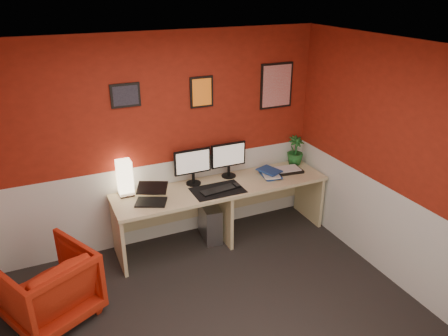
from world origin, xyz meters
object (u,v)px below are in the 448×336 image
Objects in this scene: desk at (222,212)px; zen_tray at (288,170)px; laptop at (151,194)px; monitor_right at (229,155)px; pc_tower at (210,221)px; armchair at (48,286)px; shoji_lamp at (125,179)px; potted_plant at (295,151)px; monitor_left at (193,162)px.

zen_tray is (0.94, 0.04, 0.38)m from desk.
desk is 1.01m from zen_tray.
laptop is 1.83m from zen_tray.
monitor_right is (1.07, 0.28, 0.18)m from laptop.
monitor_right is at bearing 40.00° from laptop.
pc_tower is 0.58× the size of armchair.
shoji_lamp is 1.04× the size of potted_plant.
armchair is at bearing -139.44° from shoji_lamp.
monitor_left is at bearing 147.66° from desk.
shoji_lamp is 0.69× the size of monitor_right.
desk reaches higher than pc_tower.
zen_tray is (1.82, 0.12, -0.09)m from laptop.
zen_tray is (2.03, -0.19, -0.18)m from shoji_lamp.
laptop is at bearing -161.34° from pc_tower.
pc_tower is 2.04m from armchair.
armchair is (-1.16, -0.51, -0.49)m from laptop.
desk is 6.78× the size of potted_plant.
monitor_left is 1.00× the size of monitor_right.
zen_tray is 3.07m from armchair.
zen_tray is at bearing -12.62° from monitor_right.
zen_tray reaches higher than armchair.
laptop is 0.86× the size of potted_plant.
zen_tray reaches higher than desk.
monitor_right is at bearing -0.98° from shoji_lamp.
desk is 1.25m from shoji_lamp.
desk is at bearing -177.67° from zen_tray.
monitor_right is 0.82m from zen_tray.
potted_plant reaches higher than armchair.
potted_plant is 0.50× the size of armchair.
potted_plant is at bearing -0.03° from monitor_right.
shoji_lamp is 1.28m from monitor_right.
desk is 7.88× the size of laptop.
armchair is (-3.19, -0.79, -0.57)m from potted_plant.
armchair is (-2.05, -0.59, -0.01)m from desk.
monitor_left is 2.03m from armchair.
shoji_lamp reaches higher than armchair.
potted_plant is at bearing 10.19° from desk.
monitor_right is at bearing 167.38° from zen_tray.
shoji_lamp is at bearing 168.18° from desk.
desk is at bearing -32.34° from monitor_left.
monitor_left is 0.82m from pc_tower.
desk is at bearing -27.32° from pc_tower.
pc_tower is at bearing -174.61° from potted_plant.
laptop reaches higher than zen_tray.
shoji_lamp is at bearing 176.87° from monitor_left.
monitor_left is 1.44m from potted_plant.
monitor_left reaches higher than pc_tower.
pc_tower is at bearing 172.35° from armchair.
zen_tray is at bearing -141.37° from potted_plant.
desk is 1.01m from laptop.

